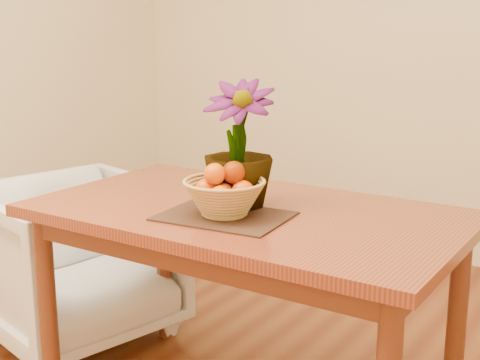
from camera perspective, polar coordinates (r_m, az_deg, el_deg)
The scene contains 7 objects.
wall_back at distance 3.89m, azimuth 16.52°, elevation 12.81°, with size 4.00×0.02×2.70m, color #FFF2C2.
table at distance 2.21m, azimuth 0.54°, elevation -4.61°, with size 1.40×0.80×0.75m.
placemat at distance 2.08m, azimuth -1.33°, elevation -3.10°, with size 0.39×0.29×0.01m, color #341E12.
wicker_basket at distance 2.07m, azimuth -1.34°, elevation -1.65°, with size 0.26×0.26×0.11m.
orange_pile at distance 2.06m, azimuth -1.21°, elevation -0.32°, with size 0.18×0.17×0.13m.
potted_plant at distance 2.15m, azimuth -0.16°, elevation 3.01°, with size 0.23×0.23×0.42m, color #1C4413.
armchair at distance 2.97m, azimuth -13.88°, elevation -6.04°, with size 0.74×0.69×0.76m, color gray.
Camera 1 is at (1.13, -1.48, 1.34)m, focal length 50.00 mm.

